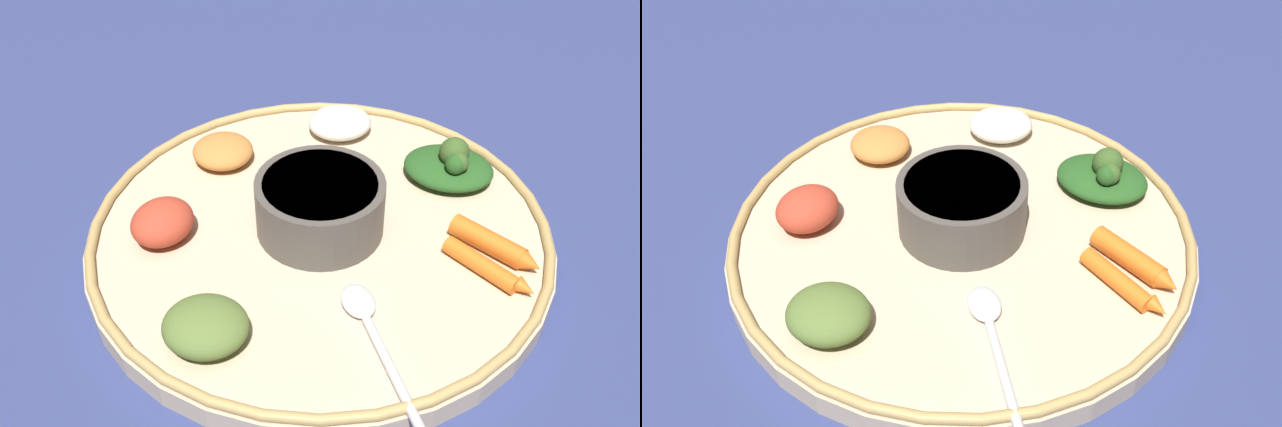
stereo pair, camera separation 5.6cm
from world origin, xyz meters
TOP-DOWN VIEW (x-y plane):
  - ground_plane at (0.00, 0.00)m, footprint 2.40×2.40m
  - platter at (0.00, 0.00)m, footprint 0.37×0.37m
  - platter_rim at (0.00, 0.00)m, footprint 0.37×0.37m
  - center_bowl at (0.00, 0.00)m, footprint 0.10×0.10m
  - spoon at (0.10, 0.08)m, footprint 0.13×0.12m
  - greens_pile at (-0.10, 0.08)m, footprint 0.07×0.08m
  - carrot_near_spoon at (-0.00, 0.14)m, footprint 0.04×0.08m
  - carrot_outer at (-0.02, 0.14)m, footprint 0.04×0.08m
  - mound_rice_white at (-0.13, -0.04)m, footprint 0.08×0.08m
  - mound_berbere_red at (0.06, -0.11)m, footprint 0.06×0.05m
  - mound_squash at (-0.05, -0.12)m, footprint 0.06×0.06m
  - mound_collards at (0.14, -0.03)m, footprint 0.06×0.07m

SIDE VIEW (x-z plane):
  - ground_plane at x=0.00m, z-range 0.00..0.00m
  - platter at x=0.00m, z-range 0.00..0.02m
  - platter_rim at x=0.00m, z-range 0.02..0.03m
  - spoon at x=0.10m, z-range 0.02..0.03m
  - carrot_near_spoon at x=0.00m, z-range 0.02..0.03m
  - carrot_outer at x=-0.02m, z-range 0.02..0.04m
  - mound_squash at x=-0.05m, z-range 0.02..0.04m
  - mound_rice_white at x=-0.13m, z-range 0.02..0.04m
  - mound_collards at x=0.14m, z-range 0.02..0.05m
  - greens_pile at x=-0.10m, z-range 0.01..0.06m
  - mound_berbere_red at x=0.06m, z-range 0.02..0.05m
  - center_bowl at x=0.00m, z-range 0.02..0.07m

